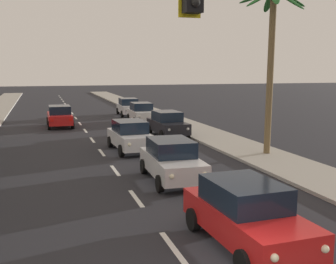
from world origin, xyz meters
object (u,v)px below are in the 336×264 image
sedan_oncoming_far (60,116)px  sedan_parked_mid_kerb (129,107)px  palm_right_second (272,38)px  sedan_lead_at_stop_bar (246,214)px  sedan_parked_nearest_kerb (142,112)px  sedan_fifth_in_queue (130,136)px  sedan_third_in_queue (172,160)px  sedan_parked_far_kerb (168,124)px

sedan_oncoming_far → sedan_parked_mid_kerb: bearing=42.8°
palm_right_second → sedan_parked_mid_kerb: bearing=98.4°
sedan_oncoming_far → sedan_parked_mid_kerb: same height
sedan_lead_at_stop_bar → sedan_parked_nearest_kerb: same height
sedan_fifth_in_queue → sedan_oncoming_far: same height
sedan_oncoming_far → sedan_parked_nearest_kerb: size_ratio=0.99×
sedan_oncoming_far → sedan_parked_nearest_kerb: (6.80, 0.75, 0.00)m
sedan_oncoming_far → sedan_parked_nearest_kerb: same height
sedan_third_in_queue → sedan_parked_nearest_kerb: bearing=80.2°
palm_right_second → sedan_third_in_queue: bearing=-153.5°
sedan_fifth_in_queue → palm_right_second: size_ratio=0.52×
sedan_third_in_queue → sedan_parked_far_kerb: bearing=73.7°
sedan_lead_at_stop_bar → sedan_oncoming_far: same height
sedan_fifth_in_queue → sedan_parked_mid_kerb: 17.80m
sedan_lead_at_stop_bar → sedan_oncoming_far: bearing=98.2°
sedan_lead_at_stop_bar → sedan_parked_mid_kerb: (3.34, 30.59, 0.00)m
sedan_lead_at_stop_bar → sedan_parked_mid_kerb: size_ratio=1.00×
sedan_fifth_in_queue → sedan_parked_far_kerb: size_ratio=1.00×
sedan_third_in_queue → sedan_oncoming_far: size_ratio=1.01×
sedan_lead_at_stop_bar → sedan_fifth_in_queue: size_ratio=1.00×
sedan_fifth_in_queue → sedan_parked_nearest_kerb: bearing=73.6°
sedan_fifth_in_queue → palm_right_second: bearing=-27.5°
sedan_third_in_queue → palm_right_second: 8.75m
sedan_lead_at_stop_bar → palm_right_second: bearing=56.6°
sedan_parked_mid_kerb → palm_right_second: palm_right_second is taller
sedan_lead_at_stop_bar → sedan_third_in_queue: bearing=89.1°
sedan_fifth_in_queue → sedan_third_in_queue: bearing=-87.4°
sedan_lead_at_stop_bar → palm_right_second: 12.74m
sedan_third_in_queue → sedan_parked_far_kerb: size_ratio=1.00×
sedan_parked_far_kerb → palm_right_second: size_ratio=0.52×
sedan_oncoming_far → sedan_parked_far_kerb: size_ratio=1.00×
sedan_parked_nearest_kerb → sedan_oncoming_far: bearing=-173.7°
sedan_oncoming_far → sedan_parked_far_kerb: bearing=-45.3°
sedan_lead_at_stop_bar → sedan_parked_nearest_kerb: bearing=82.5°
sedan_lead_at_stop_bar → palm_right_second: size_ratio=0.52×
sedan_parked_far_kerb → palm_right_second: palm_right_second is taller
sedan_oncoming_far → sedan_parked_mid_kerb: 9.32m
sedan_parked_far_kerb → palm_right_second: 9.81m
sedan_fifth_in_queue → sedan_parked_mid_kerb: (3.54, 17.44, 0.00)m
sedan_third_in_queue → sedan_parked_nearest_kerb: same height
sedan_lead_at_stop_bar → sedan_parked_far_kerb: bearing=79.3°
sedan_parked_mid_kerb → sedan_parked_far_kerb: same height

